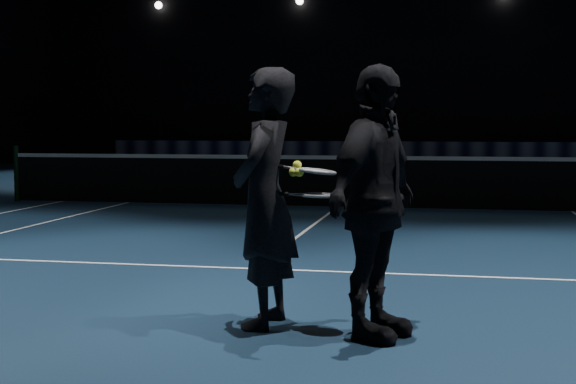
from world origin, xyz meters
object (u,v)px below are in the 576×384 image
(racket_lower, at_px, (321,195))
(racket_upper, at_px, (317,171))
(player_b, at_px, (374,203))
(tennis_balls, at_px, (297,170))
(player_a, at_px, (265,198))

(racket_lower, bearing_deg, racket_upper, 141.34)
(player_b, relative_size, racket_lower, 2.83)
(player_b, xyz_separation_m, tennis_balls, (-0.58, 0.14, 0.21))
(player_a, relative_size, tennis_balls, 16.05)
(racket_upper, xyz_separation_m, tennis_balls, (-0.15, -0.00, 0.01))
(player_a, distance_m, player_b, 0.85)
(player_a, xyz_separation_m, player_b, (0.83, -0.19, 0.00))
(player_a, height_order, player_b, same)
(player_a, distance_m, racket_lower, 0.45)
(player_a, bearing_deg, racket_upper, 86.88)
(racket_lower, bearing_deg, player_a, 180.00)
(racket_upper, bearing_deg, racket_lower, -42.66)
(racket_upper, bearing_deg, player_b, -9.08)
(player_b, bearing_deg, racket_lower, 98.61)
(racket_upper, distance_m, tennis_balls, 0.15)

